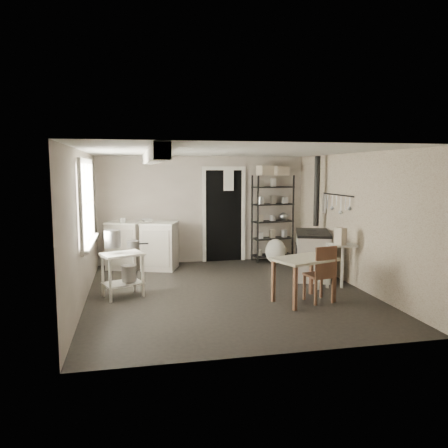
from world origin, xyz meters
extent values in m
plane|color=black|center=(0.00, 0.00, 0.00)|extent=(5.00, 5.00, 0.00)
plane|color=beige|center=(0.00, 0.00, 2.30)|extent=(5.00, 5.00, 0.00)
cube|color=#BAAE9F|center=(0.00, 2.50, 1.15)|extent=(4.50, 0.02, 2.30)
cube|color=#BAAE9F|center=(0.00, -2.50, 1.15)|extent=(4.50, 0.02, 2.30)
cube|color=#BAAE9F|center=(-2.25, 0.00, 1.15)|extent=(0.02, 5.00, 2.30)
cube|color=#BAAE9F|center=(2.25, 0.00, 1.15)|extent=(0.02, 5.00, 2.30)
cylinder|color=#B1B2B4|center=(-1.83, 0.09, 0.94)|extent=(0.26, 0.26, 0.27)
cylinder|color=#B1B2B4|center=(-1.51, 0.06, 0.85)|extent=(0.25, 0.25, 0.11)
cylinder|color=#B1B2B4|center=(-1.59, 0.05, 0.39)|extent=(0.24, 0.24, 0.25)
imported|color=silver|center=(-1.23, 2.08, 0.96)|extent=(0.41, 0.41, 0.08)
imported|color=silver|center=(-1.71, 1.96, 0.97)|extent=(0.17, 0.17, 0.10)
imported|color=silver|center=(1.25, 2.32, 1.36)|extent=(0.08, 0.09, 0.18)
cube|color=beige|center=(1.34, 2.31, 2.01)|extent=(0.36, 0.34, 0.21)
cube|color=beige|center=(1.66, 2.26, 1.99)|extent=(0.35, 0.33, 0.19)
cube|color=beige|center=(1.90, -0.18, 1.01)|extent=(0.16, 0.21, 0.29)
imported|color=silver|center=(1.20, -0.87, 0.80)|extent=(0.12, 0.12, 0.09)
ellipsoid|color=white|center=(1.49, 1.98, 0.24)|extent=(0.50, 0.45, 0.53)
cylinder|color=silver|center=(1.54, -0.12, 0.07)|extent=(0.14, 0.14, 0.14)
camera|label=1|loc=(-1.49, -6.86, 2.02)|focal=35.00mm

